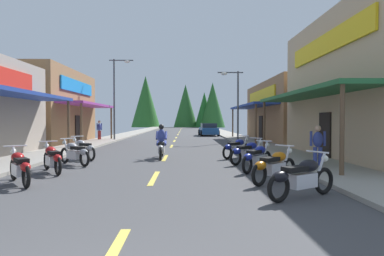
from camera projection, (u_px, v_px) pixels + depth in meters
name	position (u px, v px, depth m)	size (l,w,h in m)	color
ground	(177.00, 138.00, 33.45)	(9.40, 92.93, 0.10)	#424244
sidewalk_left	(119.00, 137.00, 33.33)	(2.50, 92.93, 0.12)	gray
sidewalk_right	(234.00, 136.00, 33.56)	(2.50, 92.93, 0.12)	gray
centerline_dashes	(177.00, 136.00, 35.97)	(0.16, 68.05, 0.01)	#E0C64C
storefront_left_far	(34.00, 107.00, 24.29)	(8.28, 9.53, 5.45)	olive
storefront_right_far	(311.00, 112.00, 26.87)	(10.24, 12.25, 4.86)	olive
streetlamp_left	(117.00, 89.00, 27.36)	(2.02, 0.30, 6.90)	#474C51
streetlamp_right	(234.00, 95.00, 25.72)	(2.02, 0.30, 5.63)	#474C51
motorcycle_parked_right_0	(302.00, 177.00, 7.27)	(1.90, 1.17, 1.04)	black
motorcycle_parked_right_1	(274.00, 165.00, 9.07)	(1.65, 1.51, 1.04)	black
motorcycle_parked_right_2	(257.00, 157.00, 11.11)	(1.41, 1.74, 1.04)	black
motorcycle_parked_right_3	(248.00, 152.00, 12.97)	(1.72, 1.43, 1.04)	black
motorcycle_parked_right_4	(237.00, 148.00, 14.98)	(1.58, 1.59, 1.04)	black
motorcycle_parked_left_0	(20.00, 166.00, 8.87)	(1.41, 1.74, 1.04)	black
motorcycle_parked_left_1	(52.00, 158.00, 10.84)	(1.32, 1.80, 1.04)	black
motorcycle_parked_left_2	(75.00, 153.00, 12.66)	(1.66, 1.51, 1.04)	black
motorcycle_parked_left_3	(83.00, 149.00, 14.43)	(1.58, 1.59, 1.04)	black
rider_cruising_lead	(161.00, 144.00, 14.85)	(0.60, 2.14, 1.57)	black
pedestrian_by_shop	(99.00, 129.00, 27.38)	(0.41, 0.50, 1.72)	maroon
pedestrian_browsing	(318.00, 144.00, 11.64)	(0.57, 0.28, 1.57)	#333F8C
parked_car_curbside	(209.00, 130.00, 36.39)	(2.20, 4.37, 1.40)	#1E4C8C
treeline_backdrop	(178.00, 104.00, 79.68)	(22.98, 10.09, 12.72)	#255E23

